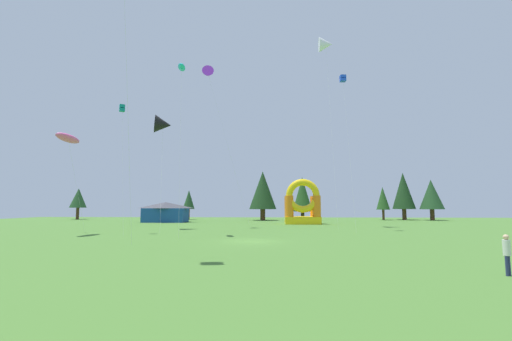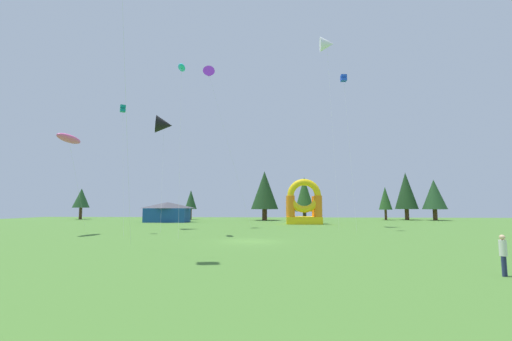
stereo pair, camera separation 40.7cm
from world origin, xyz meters
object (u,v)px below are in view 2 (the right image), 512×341
at_px(kite_purple_delta, 209,74).
at_px(kite_teal_box, 123,109).
at_px(kite_blue_box, 344,79).
at_px(kite_white_delta, 327,44).
at_px(inflatable_yellow_castle, 304,208).
at_px(festival_tent, 167,212).
at_px(kite_pink_parafoil, 69,139).
at_px(person_far_side, 503,251).
at_px(kite_cyan_parafoil, 182,68).
at_px(kite_black_delta, 164,125).

height_order(kite_purple_delta, kite_teal_box, kite_purple_delta).
relative_size(kite_purple_delta, kite_blue_box, 1.17).
height_order(kite_white_delta, inflatable_yellow_castle, kite_white_delta).
relative_size(kite_purple_delta, festival_tent, 3.10).
relative_size(kite_pink_parafoil, person_far_side, 6.11).
distance_m(kite_blue_box, kite_white_delta, 11.24).
xyz_separation_m(kite_pink_parafoil, kite_purple_delta, (12.17, 13.32, 12.12)).
relative_size(person_far_side, inflatable_yellow_castle, 0.24).
height_order(kite_purple_delta, person_far_side, kite_purple_delta).
relative_size(inflatable_yellow_castle, festival_tent, 0.98).
distance_m(kite_purple_delta, festival_tent, 26.70).
relative_size(kite_blue_box, kite_white_delta, 0.69).
relative_size(kite_teal_box, kite_cyan_parafoil, 0.79).
bearing_deg(person_far_side, kite_purple_delta, -92.29).
relative_size(kite_pink_parafoil, inflatable_yellow_castle, 1.46).
xyz_separation_m(kite_pink_parafoil, inflatable_yellow_castle, (26.37, 22.31, -7.40)).
relative_size(kite_pink_parafoil, festival_tent, 1.42).
bearing_deg(festival_tent, person_far_side, -57.44).
xyz_separation_m(kite_purple_delta, inflatable_yellow_castle, (14.19, 8.99, -19.52)).
xyz_separation_m(kite_pink_parafoil, festival_tent, (2.01, 27.28, -8.24)).
height_order(kite_teal_box, inflatable_yellow_castle, kite_teal_box).
distance_m(kite_blue_box, kite_cyan_parafoil, 20.61).
relative_size(kite_purple_delta, kite_white_delta, 0.81).
distance_m(kite_purple_delta, kite_blue_box, 19.28).
bearing_deg(kite_cyan_parafoil, kite_white_delta, 41.54).
height_order(kite_black_delta, kite_cyan_parafoil, kite_cyan_parafoil).
bearing_deg(kite_teal_box, inflatable_yellow_castle, 42.51).
bearing_deg(kite_blue_box, kite_black_delta, 177.37).
bearing_deg(kite_purple_delta, kite_white_delta, 9.42).
xyz_separation_m(kite_blue_box, festival_tent, (-28.66, 18.54, -17.43)).
bearing_deg(kite_purple_delta, kite_black_delta, -146.67).
xyz_separation_m(kite_pink_parafoil, kite_blue_box, (30.67, 8.74, 9.19)).
bearing_deg(kite_cyan_parafoil, kite_purple_delta, 88.71).
xyz_separation_m(kite_teal_box, kite_blue_box, (26.04, 6.36, 5.37)).
bearing_deg(kite_pink_parafoil, person_far_side, -31.13).
bearing_deg(kite_teal_box, kite_blue_box, 13.73).
distance_m(kite_teal_box, kite_cyan_parafoil, 8.44).
bearing_deg(kite_white_delta, inflatable_yellow_castle, 119.21).
bearing_deg(inflatable_yellow_castle, kite_teal_box, -137.49).
height_order(kite_pink_parafoil, kite_cyan_parafoil, kite_cyan_parafoil).
distance_m(kite_purple_delta, kite_white_delta, 18.62).
bearing_deg(inflatable_yellow_castle, festival_tent, 168.46).
xyz_separation_m(kite_pink_parafoil, kite_cyan_parafoil, (11.88, 0.40, 7.66)).
bearing_deg(inflatable_yellow_castle, kite_pink_parafoil, -139.77).
bearing_deg(inflatable_yellow_castle, kite_black_delta, -147.38).
distance_m(kite_teal_box, inflatable_yellow_castle, 31.55).
distance_m(kite_pink_parafoil, inflatable_yellow_castle, 35.32).
relative_size(kite_black_delta, inflatable_yellow_castle, 2.06).
distance_m(kite_teal_box, festival_tent, 27.79).
bearing_deg(inflatable_yellow_castle, kite_blue_box, -72.40).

